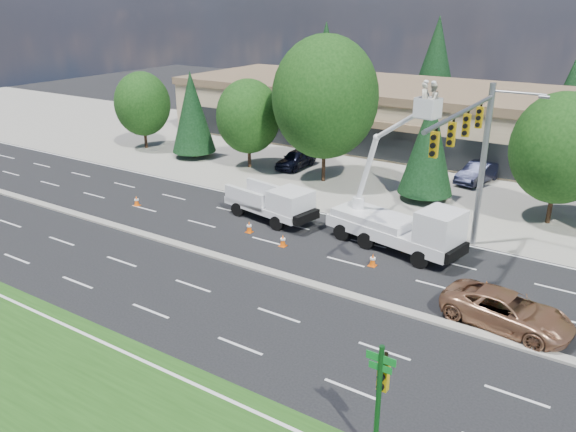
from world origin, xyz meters
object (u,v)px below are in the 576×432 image
Objects in this scene: utility_pickup at (274,206)px; minivan at (507,310)px; signal_mast at (475,148)px; street_sign_pole at (380,390)px; bucket_truck at (403,218)px.

minivan is at bearing -7.23° from utility_pickup.
signal_mast reaches higher than street_sign_pole.
street_sign_pole is (1.97, -15.45, -3.61)m from signal_mast.
signal_mast is 1.63× the size of utility_pickup.
utility_pickup is at bearing 133.04° from street_sign_pole.
signal_mast is 1.89× the size of minivan.
street_sign_pole reaches higher than minivan.
signal_mast is 5.24m from bucket_truck.
bucket_truck is at bearing -162.72° from signal_mast.
signal_mast is at bearing 97.27° from street_sign_pole.
utility_pickup is 8.53m from bucket_truck.
minivan is at bearing -23.78° from bucket_truck.
street_sign_pole is 19.93m from utility_pickup.
street_sign_pole is at bearing -82.73° from signal_mast.
utility_pickup is at bearing -175.44° from signal_mast.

